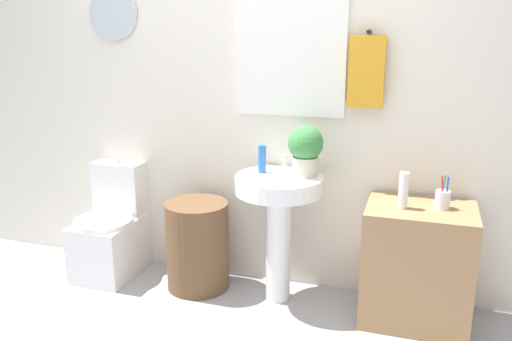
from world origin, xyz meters
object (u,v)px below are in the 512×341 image
object	(u,v)px
laundry_hamper	(198,245)
potted_plant	(306,148)
pedestal_sink	(279,208)
toothbrush_cup	(443,199)
wooden_cabinet	(417,265)
soap_bottle	(262,159)
lotion_bottle	(403,190)
toilet	(112,232)

from	to	relation	value
laundry_hamper	potted_plant	world-z (taller)	potted_plant
pedestal_sink	toothbrush_cup	xyz separation A→B (m)	(0.91, 0.02, 0.14)
wooden_cabinet	potted_plant	distance (m)	0.91
wooden_cabinet	potted_plant	bearing A→B (deg)	174.87
soap_bottle	toothbrush_cup	bearing A→B (deg)	-1.67
pedestal_sink	lotion_bottle	xyz separation A→B (m)	(0.71, -0.04, 0.19)
soap_bottle	wooden_cabinet	bearing A→B (deg)	-3.08
laundry_hamper	wooden_cabinet	bearing A→B (deg)	0.00
toilet	toothbrush_cup	bearing A→B (deg)	-0.46
potted_plant	toothbrush_cup	world-z (taller)	potted_plant
wooden_cabinet	lotion_bottle	world-z (taller)	lotion_bottle
potted_plant	lotion_bottle	xyz separation A→B (m)	(0.57, -0.10, -0.17)
pedestal_sink	wooden_cabinet	size ratio (longest dim) A/B	1.16
lotion_bottle	toothbrush_cup	xyz separation A→B (m)	(0.21, 0.06, -0.05)
laundry_hamper	toothbrush_cup	distance (m)	1.51
soap_bottle	toothbrush_cup	world-z (taller)	soap_bottle
wooden_cabinet	toothbrush_cup	world-z (taller)	toothbrush_cup
laundry_hamper	soap_bottle	world-z (taller)	soap_bottle
toilet	potted_plant	world-z (taller)	potted_plant
pedestal_sink	toilet	bearing A→B (deg)	178.21
lotion_bottle	toilet	bearing A→B (deg)	177.66
soap_bottle	toothbrush_cup	size ratio (longest dim) A/B	0.90
potted_plant	toothbrush_cup	size ratio (longest dim) A/B	1.60
lotion_bottle	toothbrush_cup	distance (m)	0.22
wooden_cabinet	toothbrush_cup	xyz separation A→B (m)	(0.10, 0.02, 0.39)
pedestal_sink	potted_plant	size ratio (longest dim) A/B	2.66
toilet	lotion_bottle	world-z (taller)	lotion_bottle
laundry_hamper	lotion_bottle	size ratio (longest dim) A/B	2.84
toothbrush_cup	pedestal_sink	bearing A→B (deg)	-178.74
soap_bottle	toilet	bearing A→B (deg)	-179.29
toilet	pedestal_sink	xyz separation A→B (m)	(1.18, -0.04, 0.31)
toilet	potted_plant	xyz separation A→B (m)	(1.32, 0.02, 0.67)
toilet	laundry_hamper	size ratio (longest dim) A/B	1.33
laundry_hamper	soap_bottle	xyz separation A→B (m)	(0.41, 0.05, 0.59)
wooden_cabinet	toothbrush_cup	size ratio (longest dim) A/B	3.68
toilet	laundry_hamper	distance (m)	0.65
pedestal_sink	lotion_bottle	size ratio (longest dim) A/B	3.93
wooden_cabinet	soap_bottle	xyz separation A→B (m)	(-0.93, 0.05, 0.53)
pedestal_sink	wooden_cabinet	xyz separation A→B (m)	(0.81, 0.00, -0.25)
wooden_cabinet	toothbrush_cup	distance (m)	0.41
toilet	soap_bottle	size ratio (longest dim) A/B	4.55
toothbrush_cup	wooden_cabinet	bearing A→B (deg)	-169.02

